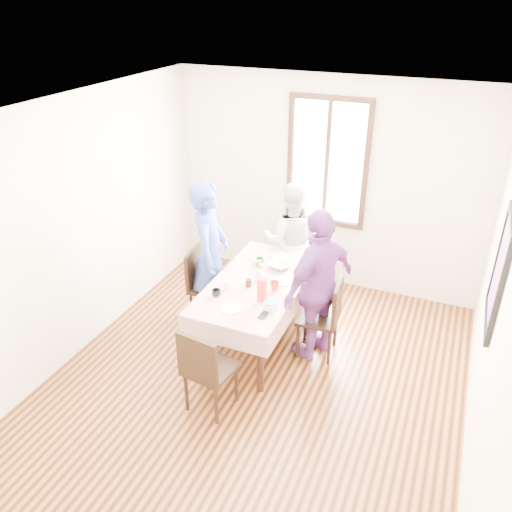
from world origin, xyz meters
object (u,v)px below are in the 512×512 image
object	(u,v)px
chair_right	(318,317)
person_left	(210,255)
dining_table	(258,312)
person_right	(319,285)
chair_near	(211,368)
chair_far	(292,261)
chair_left	(210,287)
person_far	(292,240)

from	to	relation	value
chair_right	person_left	size ratio (longest dim) A/B	0.52
dining_table	person_right	distance (m)	0.81
chair_right	chair_near	size ratio (longest dim) A/B	1.00
dining_table	chair_far	distance (m)	1.13
chair_near	person_right	distance (m)	1.40
chair_near	person_right	xyz separation A→B (m)	(0.66, 1.18, 0.39)
chair_left	person_far	size ratio (longest dim) A/B	0.60
chair_right	person_far	distance (m)	1.29
chair_right	chair_far	world-z (taller)	same
chair_left	person_far	distance (m)	1.21
person_right	dining_table	bearing A→B (deg)	-61.80
dining_table	chair_right	bearing A→B (deg)	4.33
chair_left	person_left	world-z (taller)	person_left
chair_right	chair_near	distance (m)	1.36
person_left	person_far	world-z (taller)	person_left
chair_left	person_right	size ratio (longest dim) A/B	0.54
chair_far	person_far	xyz separation A→B (m)	(-0.00, -0.02, 0.31)
chair_right	chair_left	bearing A→B (deg)	81.38
person_left	chair_near	bearing A→B (deg)	-167.56
person_far	person_right	xyz separation A→B (m)	(0.66, -1.05, 0.08)
person_far	person_left	bearing A→B (deg)	41.22
person_right	person_far	bearing A→B (deg)	-124.30
chair_left	person_left	distance (m)	0.42
person_far	chair_near	bearing A→B (deg)	75.85
dining_table	chair_right	size ratio (longest dim) A/B	1.80
person_left	person_right	distance (m)	1.32
dining_table	chair_right	distance (m)	0.68
person_far	dining_table	bearing A→B (deg)	75.85
chair_left	chair_far	xyz separation A→B (m)	(0.68, 0.97, 0.00)
chair_left	chair_far	size ratio (longest dim) A/B	1.00
dining_table	person_far	bearing A→B (deg)	90.00
chair_left	person_far	world-z (taller)	person_far
person_left	chair_right	bearing A→B (deg)	-109.15
chair_left	person_right	bearing A→B (deg)	79.08
chair_far	person_right	world-z (taller)	person_right
person_left	chair_far	bearing A→B (deg)	-48.82
chair_right	person_far	xyz separation A→B (m)	(-0.68, 1.05, 0.31)
chair_near	dining_table	bearing A→B (deg)	97.70
person_far	chair_right	bearing A→B (deg)	108.50
chair_right	chair_far	xyz separation A→B (m)	(-0.68, 1.08, 0.00)
chair_right	chair_far	size ratio (longest dim) A/B	1.00
dining_table	chair_left	distance (m)	0.70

